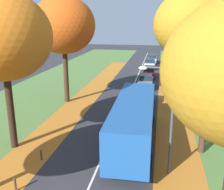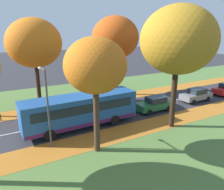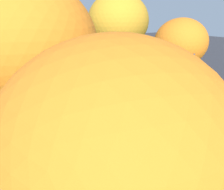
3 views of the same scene
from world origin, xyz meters
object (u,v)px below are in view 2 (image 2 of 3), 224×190
Objects in this scene: bollard_third at (0,117)px; bollard_fourth at (33,112)px; tree_right_mid at (178,40)px; car_grey_following at (196,95)px; streetlamp_right at (46,99)px; bus at (81,109)px; tree_left_near at (34,43)px; tree_left_mid at (115,38)px; car_green_lead at (155,104)px; tree_right_near at (95,66)px.

bollard_fourth is at bearing 91.01° from bollard_third.
tree_right_mid is 11.40m from car_grey_following.
streetlamp_right is at bearing -100.50° from tree_right_mid.
bus reaches higher than bollard_fourth.
tree_left_near is 10.16m from tree_left_mid.
tree_right_mid is 1.02× the size of bus.
tree_right_mid is 10.29m from bus.
bus is (7.76, 2.07, -5.51)m from tree_left_near.
tree_left_near is 14.71m from car_green_lead.
car_green_lead is at bearing 115.56° from tree_right_near.
bus is at bearing 173.40° from tree_right_near.
streetlamp_right is at bearing -7.55° from tree_left_near.
tree_left_near is 10.43m from streetlamp_right.
bus is at bearing -118.44° from tree_right_mid.
car_green_lead is (-1.90, 11.97, -2.92)m from streetlamp_right.
bollard_third is 1.11× the size of bollard_fourth.
tree_left_mid reaches higher than tree_left_near.
tree_left_near is 15.10× the size of bollard_fourth.
bollard_fourth is 6.38m from bus.
tree_left_near is 9.74m from bus.
tree_left_mid is 14.96m from tree_right_near.
bollard_fourth is at bearing -163.60° from tree_right_near.
car_green_lead is (5.32, 11.97, 0.48)m from bollard_fourth.
streetlamp_right is 12.47m from car_green_lead.
tree_left_mid is (0.04, 10.16, 0.41)m from tree_left_near.
car_grey_following is at bearing 90.41° from bus.
tree_right_near is 11.49m from car_green_lead.
tree_left_near is at bearing -126.32° from car_green_lead.
car_green_lead and car_grey_following have the same top height.
car_grey_following reaches higher than bollard_fourth.
streetlamp_right is at bearing -130.78° from tree_right_near.
tree_left_near is at bearing -141.31° from tree_right_mid.
tree_left_mid is 13.80m from bollard_fourth.
tree_right_near is 0.79× the size of bus.
tree_left_mid reaches higher than car_green_lead.
tree_right_near is 11.23× the size of bollard_third.
streetlamp_right reaches higher than bollard_fourth.
streetlamp_right is (9.71, -11.45, -3.89)m from tree_left_mid.
bollard_third reaches higher than bollard_fourth.
car_grey_following is at bearing 116.78° from tree_right_mid.
tree_left_near is at bearing 152.88° from bollard_fourth.
tree_left_mid is at bearing 144.76° from tree_right_near.
car_grey_following is (5.13, 18.77, 0.48)m from bollard_fourth.
tree_left_near is at bearing 120.78° from bollard_third.
tree_left_mid reaches higher than tree_right_near.
tree_right_near is at bearing -74.03° from car_grey_following.
tree_right_near is 1.37× the size of streetlamp_right.
tree_left_near reaches higher than streetlamp_right.
tree_left_near is 20.12m from car_grey_following.
tree_right_near is at bearing 49.22° from streetlamp_right.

